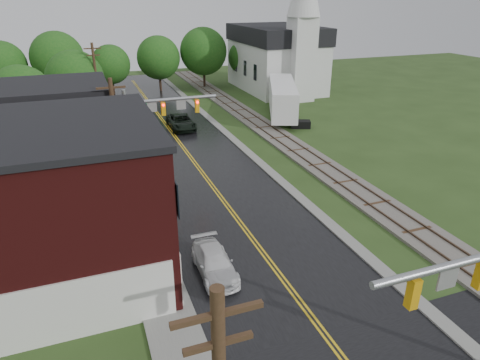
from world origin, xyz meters
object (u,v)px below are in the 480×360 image
church (280,52)px  tree_left_e (77,80)px  suv_dark (181,122)px  semi_trailer (283,97)px  utility_pole_c (97,83)px  pickup_white (214,263)px  brick_building (13,212)px  utility_pole_b (118,143)px  tree_left_c (24,98)px  traffic_signal_far (154,116)px

church → tree_left_e: 29.91m
suv_dark → semi_trailer: semi_trailer is taller
utility_pole_c → tree_left_e: 2.79m
tree_left_e → semi_trailer: tree_left_e is taller
utility_pole_c → pickup_white: bearing=-83.5°
church → brick_building: bearing=-130.0°
tree_left_e → suv_dark: size_ratio=1.47×
church → utility_pole_b: size_ratio=2.22×
suv_dark → utility_pole_b: bearing=-114.9°
utility_pole_c → tree_left_c: (-7.05, -4.10, -0.21)m
utility_pole_c → tree_left_c: utility_pole_c is taller
pickup_white → tree_left_c: bearing=112.2°
traffic_signal_far → semi_trailer: (17.38, 12.77, -2.57)m
pickup_white → semi_trailer: size_ratio=0.34×
utility_pole_b → tree_left_e: 23.99m
brick_building → tree_left_e: size_ratio=1.75×
utility_pole_b → semi_trailer: bearing=40.6°
brick_building → traffic_signal_far: bearing=53.1°
utility_pole_b → pickup_white: utility_pole_b is taller
utility_pole_b → semi_trailer: size_ratio=0.68×
church → semi_trailer: size_ratio=1.52×
tree_left_c → traffic_signal_far: bearing=-51.2°
utility_pole_b → church: bearing=49.8°
traffic_signal_far → utility_pole_c: 17.33m
pickup_white → utility_pole_b: bearing=111.6°
church → traffic_signal_far: 35.59m
traffic_signal_far → tree_left_c: (-10.38, 12.90, -0.46)m
traffic_signal_far → utility_pole_b: 6.01m
traffic_signal_far → utility_pole_b: utility_pole_b is taller
suv_dark → brick_building: bearing=-119.4°
utility_pole_c → semi_trailer: (20.71, -4.23, -2.32)m
utility_pole_b → tree_left_e: utility_pole_b is taller
brick_building → semi_trailer: (26.40, 24.77, -1.75)m
utility_pole_c → semi_trailer: utility_pole_c is taller
traffic_signal_far → suv_dark: traffic_signal_far is taller
tree_left_c → pickup_white: 29.76m
church → utility_pole_c: bearing=-160.0°
tree_left_e → pickup_white: 34.24m
utility_pole_b → pickup_white: 11.05m
utility_pole_b → tree_left_c: bearing=111.5°
brick_building → tree_left_e: bearing=83.3°
brick_building → suv_dark: bearing=60.3°
church → tree_left_e: (-28.85, -7.84, -1.02)m
utility_pole_b → pickup_white: size_ratio=2.04×
brick_building → tree_left_e: (3.64, 30.90, 0.66)m
tree_left_c → suv_dark: (15.16, -0.70, -3.74)m
utility_pole_b → utility_pole_c: size_ratio=1.00×
church → tree_left_e: bearing=-164.8°
church → suv_dark: church is taller
utility_pole_b → tree_left_c: 19.24m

